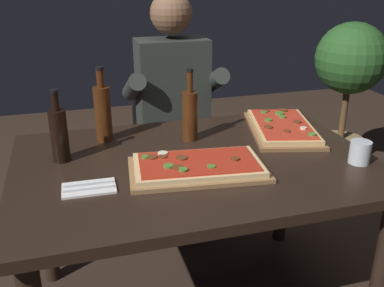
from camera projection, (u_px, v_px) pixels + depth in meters
dining_table at (195, 182)px, 1.75m from camera, size 1.40×0.96×0.74m
pizza_rectangular_front at (198, 167)px, 1.61m from camera, size 0.53×0.34×0.05m
pizza_rectangular_left at (282, 127)px, 2.01m from camera, size 0.40×0.54×0.05m
wine_bottle_dark at (59, 134)px, 1.67m from camera, size 0.07×0.07×0.29m
oil_bottle_amber at (190, 114)px, 1.87m from camera, size 0.07×0.07×0.31m
vinegar_bottle_green at (103, 112)px, 1.87m from camera, size 0.07×0.07×0.32m
tumbler_near_camera at (360, 154)px, 1.68m from camera, size 0.08×0.08×0.09m
napkin_cutlery_set at (89, 188)px, 1.49m from camera, size 0.18×0.11×0.01m
diner_chair at (170, 140)px, 2.60m from camera, size 0.44×0.44×0.87m
seated_diner at (175, 104)px, 2.40m from camera, size 0.53×0.41×1.33m
potted_plant_corner at (348, 84)px, 2.98m from camera, size 0.48×0.48×1.11m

